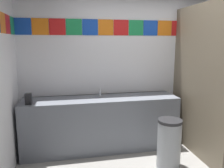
{
  "coord_description": "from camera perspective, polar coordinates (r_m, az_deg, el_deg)",
  "views": [
    {
      "loc": [
        -1.31,
        -2.16,
        1.72
      ],
      "look_at": [
        -0.66,
        0.98,
        1.12
      ],
      "focal_mm": 36.53,
      "sensor_mm": 36.0,
      "label": 1
    }
  ],
  "objects": [
    {
      "name": "trash_bin",
      "position": [
        3.32,
        14.08,
        -14.25
      ],
      "size": [
        0.33,
        0.33,
        0.69
      ],
      "color": "#999EA3",
      "rests_on": "ground_plane"
    },
    {
      "name": "faucet_center",
      "position": [
        3.68,
        -3.01,
        -2.35
      ],
      "size": [
        0.04,
        0.1,
        0.14
      ],
      "color": "silver",
      "rests_on": "vanity_counter"
    },
    {
      "name": "vanity_counter",
      "position": [
        3.73,
        -2.73,
        -9.74
      ],
      "size": [
        2.44,
        0.57,
        0.85
      ],
      "color": "slate",
      "rests_on": "ground_plane"
    },
    {
      "name": "soap_dispenser",
      "position": [
        3.42,
        -20.18,
        -3.52
      ],
      "size": [
        0.09,
        0.09,
        0.16
      ],
      "color": "black",
      "rests_on": "vanity_counter"
    },
    {
      "name": "toilet",
      "position": [
        4.29,
        23.58,
        -9.65
      ],
      "size": [
        0.39,
        0.49,
        0.74
      ],
      "color": "white",
      "rests_on": "ground_plane"
    },
    {
      "name": "stall_divider",
      "position": [
        3.52,
        25.01,
        -0.11
      ],
      "size": [
        0.92,
        1.43,
        2.26
      ],
      "color": "#726651",
      "rests_on": "ground_plane"
    },
    {
      "name": "wall_back",
      "position": [
        4.01,
        7.45,
        6.63
      ],
      "size": [
        4.09,
        0.09,
        2.9
      ],
      "color": "silver",
      "rests_on": "ground_plane"
    }
  ]
}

